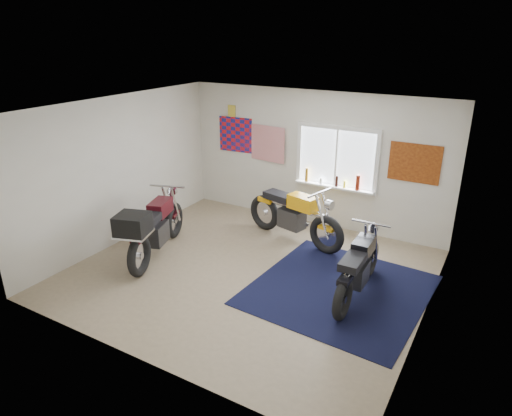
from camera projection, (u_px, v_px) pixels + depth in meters
The scene contains 10 objects.
ground at pixel (249, 273), 7.57m from camera, with size 5.50×5.50×0.00m, color #9E896B.
room_shell at pixel (249, 179), 6.97m from camera, with size 5.50×5.50×5.50m.
navy_rug at pixel (339, 290), 7.06m from camera, with size 2.50×2.60×0.01m, color black.
window_assembly at pixel (336, 162), 8.82m from camera, with size 1.66×0.17×1.26m.
oil_bottles at pixel (337, 180), 8.86m from camera, with size 1.14×0.09×0.30m.
flag_display at pixel (232, 111), 9.66m from camera, with size 1.60×0.10×1.17m.
triumph_poster at pixel (415, 163), 8.09m from camera, with size 0.90×0.03×0.70m, color #A54C14.
yellow_triumph at pixel (294, 216), 8.56m from camera, with size 2.20×0.80×1.12m.
black_chrome_bike at pixel (358, 269), 6.78m from camera, with size 0.60×1.98×1.02m.
maroon_tourer at pixel (153, 228), 7.82m from camera, with size 1.07×2.18×1.12m.
Camera 1 is at (3.42, -5.70, 3.78)m, focal length 32.00 mm.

